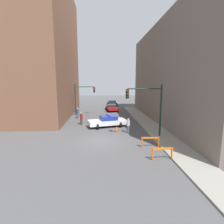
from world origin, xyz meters
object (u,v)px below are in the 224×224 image
Objects in this scene: pedestrian_corner at (78,113)px; parked_car_near at (112,107)px; police_car at (107,121)px; parked_car_mid at (112,103)px; barrier_mid at (150,140)px; pedestrian_crossing at (81,118)px; traffic_cone at (116,129)px; pedestrian_sidewalk at (128,125)px; barrier_front at (162,152)px; traffic_light_near at (149,103)px; traffic_light_far at (82,95)px.

parked_car_near is at bearing 142.14° from pedestrian_corner.
police_car is 1.14× the size of parked_car_mid.
pedestrian_corner is at bearing 121.74° from barrier_mid.
traffic_cone is at bearing 17.52° from pedestrian_crossing.
pedestrian_corner is at bearing -65.43° from pedestrian_sidewalk.
barrier_front is at bearing -70.63° from traffic_cone.
police_car is 2.50m from traffic_cone.
traffic_light_near is 1.18× the size of parked_car_mid.
barrier_front is at bearing -90.16° from parked_car_mid.
barrier_front is at bearing -67.18° from traffic_light_far.
police_car is at bearing 36.09° from pedestrian_crossing.
traffic_light_far reaches higher than police_car.
traffic_cone is at bearing -95.80° from parked_car_mid.
pedestrian_sidewalk reaches higher than police_car.
parked_car_mid is 16.01m from pedestrian_corner.
pedestrian_crossing is (-7.43, 5.76, -2.67)m from traffic_light_near.
traffic_light_far is at bearing 115.19° from traffic_cone.
police_car is 3.02× the size of pedestrian_sidewalk.
parked_car_near reaches higher than barrier_front.
pedestrian_crossing reaches higher than barrier_mid.
pedestrian_crossing is 2.53× the size of traffic_cone.
traffic_light_near is 3.13× the size of pedestrian_sidewalk.
parked_car_near is at bearing 99.19° from traffic_light_near.
traffic_light_near reaches higher than barrier_front.
pedestrian_corner is (-0.40, -2.87, -2.54)m from traffic_light_far.
pedestrian_corner reaches higher than barrier_front.
pedestrian_sidewalk is 1.04× the size of barrier_mid.
police_car is 3.02× the size of pedestrian_corner.
traffic_light_near is 4.11m from barrier_mid.
traffic_light_near reaches higher than pedestrian_crossing.
barrier_mid is (2.14, -19.74, -0.06)m from parked_car_near.
traffic_cone is (-1.23, 0.67, -0.54)m from pedestrian_sidewalk.
traffic_light_near is at bearing 127.16° from pedestrian_sidewalk.
pedestrian_crossing is at bearing 122.20° from barrier_front.
traffic_light_far reaches higher than pedestrian_corner.
barrier_front is at bearing 28.77° from pedestrian_corner.
barrier_mid is at bearing -90.19° from parked_car_mid.
parked_car_mid is at bearing 93.31° from barrier_front.
traffic_cone is at bearing 109.37° from barrier_front.
pedestrian_corner is at bearing 117.79° from barrier_front.
barrier_mid is (-0.16, 2.51, 0.00)m from barrier_front.
barrier_mid is (3.42, -7.29, -0.11)m from police_car.
police_car reaches higher than traffic_cone.
parked_car_mid is 2.65× the size of pedestrian_corner.
traffic_light_far reaches higher than parked_car_near.
parked_car_mid is 2.75× the size of barrier_mid.
traffic_light_near is 15.03m from traffic_light_far.
pedestrian_crossing is 1.00× the size of pedestrian_corner.
pedestrian_corner is at bearing -133.84° from parked_car_near.
parked_car_mid is at bearing 131.40° from pedestrian_crossing.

